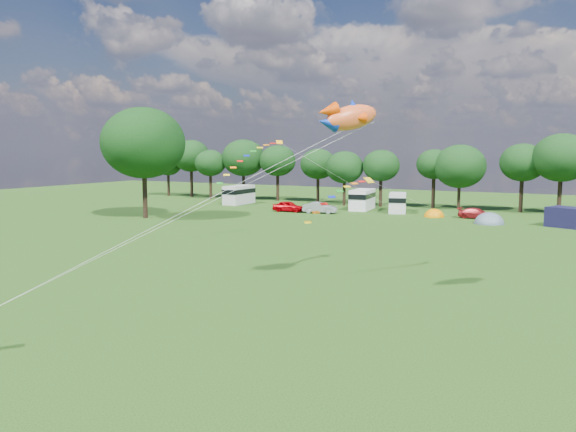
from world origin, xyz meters
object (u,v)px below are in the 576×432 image
at_px(campervan_c, 398,202).
at_px(tent_greyblue, 489,223).
at_px(campervan_b, 362,199).
at_px(car_b, 320,208).
at_px(fish_kite, 347,117).
at_px(car_c, 477,213).
at_px(tent_orange, 434,217).
at_px(car_a, 288,206).
at_px(campervan_a, 239,194).
at_px(big_tree, 143,143).

distance_m(campervan_c, tent_greyblue, 14.10).
distance_m(campervan_b, campervan_c, 5.32).
xyz_separation_m(car_b, fish_kite, (18.47, -37.20, 9.28)).
height_order(car_c, campervan_b, campervan_b).
xyz_separation_m(car_c, tent_orange, (-4.94, -0.51, -0.61)).
bearing_deg(campervan_b, car_a, 126.31).
distance_m(campervan_b, fish_kite, 47.21).
distance_m(car_a, tent_orange, 18.85).
xyz_separation_m(car_c, fish_kite, (-0.59, -40.65, 9.37)).
relative_size(car_c, tent_orange, 1.51).
relative_size(car_a, car_b, 1.04).
bearing_deg(campervan_b, campervan_a, 87.40).
bearing_deg(big_tree, campervan_b, 46.54).
relative_size(campervan_a, tent_greyblue, 1.56).
bearing_deg(campervan_c, big_tree, 113.33).
bearing_deg(car_a, car_c, -85.44).
distance_m(car_b, tent_greyblue, 21.10).
distance_m(tent_orange, fish_kite, 41.59).
bearing_deg(campervan_b, big_tree, 130.76).
height_order(big_tree, fish_kite, big_tree).
relative_size(campervan_c, fish_kite, 1.52).
height_order(campervan_b, tent_greyblue, campervan_b).
distance_m(big_tree, fish_kite, 41.87).
distance_m(campervan_a, fish_kite, 55.65).
relative_size(car_b, fish_kite, 1.13).
distance_m(car_c, fish_kite, 41.72).
relative_size(campervan_a, campervan_c, 1.04).
bearing_deg(car_c, tent_orange, 101.58).
distance_m(campervan_a, campervan_b, 19.43).
height_order(car_c, tent_orange, car_c).
height_order(car_c, fish_kite, fish_kite).
height_order(car_a, fish_kite, fish_kite).
distance_m(tent_greyblue, fish_kite, 38.03).
bearing_deg(car_a, campervan_a, 58.26).
relative_size(car_b, campervan_a, 0.72).
bearing_deg(big_tree, car_a, 49.04).
distance_m(campervan_a, tent_greyblue, 37.66).
distance_m(car_c, campervan_a, 35.17).
height_order(campervan_c, tent_orange, campervan_c).
bearing_deg(fish_kite, car_c, 37.26).
height_order(car_a, campervan_b, campervan_b).
distance_m(campervan_c, tent_orange, 6.37).
height_order(car_c, campervan_c, campervan_c).
relative_size(campervan_b, campervan_c, 1.06).
bearing_deg(campervan_c, campervan_a, 75.13).
height_order(campervan_b, fish_kite, fish_kite).
relative_size(big_tree, car_b, 3.23).
xyz_separation_m(tent_orange, fish_kite, (4.35, -40.14, 9.98)).
relative_size(campervan_a, tent_orange, 2.07).
bearing_deg(tent_greyblue, car_a, 179.39).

